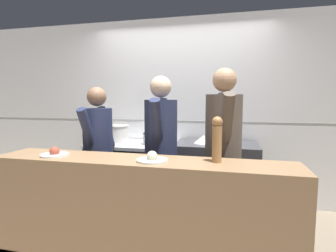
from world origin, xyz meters
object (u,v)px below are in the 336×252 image
(oven_range, at_px, (134,174))
(plated_dish_main, at_px, (55,154))
(stock_pot, at_px, (119,133))
(pepper_mill, at_px, (217,138))
(chef_head_cook, at_px, (98,151))
(chef_sous, at_px, (161,148))
(plated_dish_appetiser, at_px, (152,159))
(sauce_pot, at_px, (155,138))
(mixing_bowl_steel, at_px, (203,139))
(chef_line, at_px, (223,147))

(oven_range, xyz_separation_m, plated_dish_main, (-0.26, -1.29, 0.54))
(stock_pot, height_order, pepper_mill, pepper_mill)
(stock_pot, bearing_deg, pepper_mill, -41.12)
(chef_head_cook, xyz_separation_m, chef_sous, (0.72, 0.04, 0.06))
(stock_pot, xyz_separation_m, pepper_mill, (1.40, -1.22, 0.16))
(plated_dish_appetiser, xyz_separation_m, pepper_mill, (0.52, 0.09, 0.17))
(chef_head_cook, bearing_deg, sauce_pot, 59.37)
(oven_range, xyz_separation_m, chef_head_cook, (-0.15, -0.70, 0.45))
(chef_head_cook, bearing_deg, plated_dish_appetiser, -33.62)
(plated_dish_appetiser, bearing_deg, mixing_bowl_steel, 76.83)
(oven_range, bearing_deg, mixing_bowl_steel, -1.16)
(chef_head_cook, bearing_deg, oven_range, 80.46)
(sauce_pot, relative_size, plated_dish_appetiser, 1.31)
(plated_dish_appetiser, xyz_separation_m, chef_sous, (-0.09, 0.63, -0.03))
(stock_pot, distance_m, sauce_pot, 0.53)
(pepper_mill, relative_size, chef_head_cook, 0.23)
(chef_head_cook, bearing_deg, chef_sous, 5.74)
(sauce_pot, distance_m, chef_head_cook, 0.84)
(stock_pot, xyz_separation_m, plated_dish_appetiser, (0.88, -1.32, -0.01))
(pepper_mill, bearing_deg, stock_pot, 138.88)
(stock_pot, xyz_separation_m, chef_sous, (0.79, -0.69, -0.04))
(plated_dish_appetiser, distance_m, chef_head_cook, 1.00)
(plated_dish_main, relative_size, chef_head_cook, 0.16)
(plated_dish_appetiser, bearing_deg, sauce_pot, 105.15)
(plated_dish_appetiser, bearing_deg, chef_line, 47.46)
(oven_range, xyz_separation_m, pepper_mill, (1.18, -1.19, 0.71))
(mixing_bowl_steel, bearing_deg, chef_head_cook, -148.44)
(chef_head_cook, xyz_separation_m, chef_line, (1.36, 0.02, 0.09))
(plated_dish_appetiser, distance_m, chef_sous, 0.64)
(mixing_bowl_steel, distance_m, plated_dish_appetiser, 1.30)
(chef_head_cook, height_order, chef_line, chef_line)
(plated_dish_main, distance_m, chef_sous, 1.04)
(pepper_mill, height_order, chef_line, chef_line)
(oven_range, bearing_deg, plated_dish_appetiser, -62.94)
(sauce_pot, height_order, chef_head_cook, chef_head_cook)
(plated_dish_main, distance_m, plated_dish_appetiser, 0.92)
(plated_dish_main, bearing_deg, pepper_mill, 3.79)
(oven_range, xyz_separation_m, stock_pot, (-0.22, 0.03, 0.56))
(pepper_mill, xyz_separation_m, chef_line, (0.04, 0.52, -0.17))
(sauce_pot, bearing_deg, chef_sous, -68.64)
(stock_pot, bearing_deg, sauce_pot, -2.87)
(plated_dish_appetiser, distance_m, pepper_mill, 0.56)
(chef_sous, bearing_deg, plated_dish_appetiser, -86.09)
(sauce_pot, relative_size, plated_dish_main, 1.38)
(oven_range, distance_m, pepper_mill, 1.82)
(stock_pot, height_order, chef_head_cook, chef_head_cook)
(chef_head_cook, bearing_deg, pepper_mill, -18.02)
(stock_pot, relative_size, chef_head_cook, 0.17)
(pepper_mill, bearing_deg, chef_head_cook, 159.43)
(chef_sous, bearing_deg, mixing_bowl_steel, 54.39)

